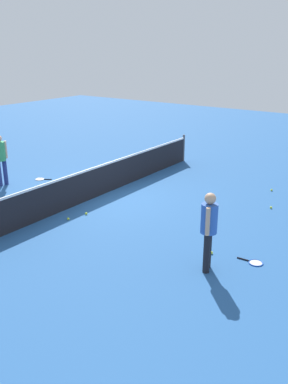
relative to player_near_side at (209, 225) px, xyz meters
name	(u,v)px	position (x,y,z in m)	size (l,w,h in m)	color
ground_plane	(102,194)	(2.31, 4.86, -1.01)	(40.00, 40.00, 0.00)	#265693
court_net	(102,179)	(2.31, 4.86, -0.51)	(10.09, 0.09, 1.07)	#4C4C51
player_near_side	(209,225)	(0.00, 0.00, 0.00)	(0.52, 0.43, 1.70)	black
player_far_side	(0,156)	(1.10, 8.19, 0.00)	(0.53, 0.38, 1.70)	navy
tennis_racket_near_player	(255,262)	(0.85, -0.72, -1.00)	(0.32, 0.59, 0.03)	blue
tennis_racket_far_player	(41,179)	(2.23, 7.64, -1.00)	(0.44, 0.59, 0.03)	white
tennis_ball_near_player	(86,214)	(0.77, 4.12, -0.98)	(0.07, 0.07, 0.07)	#C6E033
tennis_ball_by_net	(271,207)	(4.20, 0.11, -0.98)	(0.07, 0.07, 0.07)	#C6E033
tennis_ball_midcourt	(272,190)	(5.72, 0.63, -0.98)	(0.07, 0.07, 0.07)	#C6E033
tennis_ball_baseline	(211,253)	(0.68, 0.23, -0.98)	(0.07, 0.07, 0.07)	#C6E033
tennis_ball_stray_left	(68,219)	(0.22, 4.27, -0.98)	(0.07, 0.07, 0.07)	#C6E033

